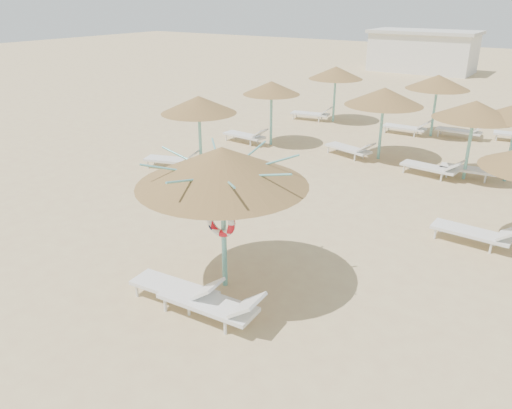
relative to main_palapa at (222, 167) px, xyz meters
The scene contains 6 objects.
ground 2.75m from the main_palapa, 137.88° to the left, with size 120.00×120.00×0.00m, color tan.
main_palapa is the anchor object (origin of this frame).
lounger_main_a 2.62m from the main_palapa, 108.10° to the right, with size 2.06×0.76×0.73m.
lounger_main_b 2.66m from the main_palapa, 62.83° to the right, with size 2.21×0.77×0.79m.
palapa_field 11.03m from the main_palapa, 79.42° to the left, with size 18.40×13.76×2.72m.
service_hut 35.89m from the main_palapa, 100.19° to the left, with size 8.40×4.40×3.25m.
Camera 1 is at (6.09, -7.74, 5.84)m, focal length 35.00 mm.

